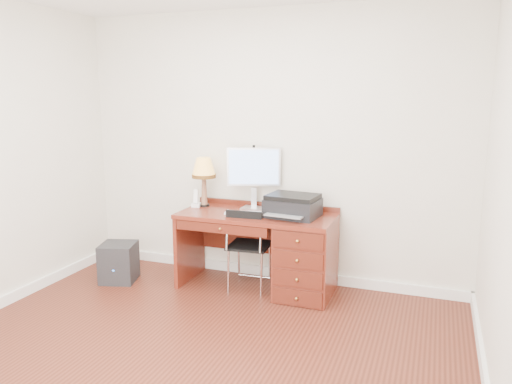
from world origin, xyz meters
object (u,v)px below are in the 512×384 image
at_px(monitor, 255,170).
at_px(phone, 196,202).
at_px(printer, 293,206).
at_px(equipment_box, 119,262).
at_px(desk, 289,251).
at_px(leg_lamp, 204,171).
at_px(chair, 247,241).

bearing_deg(monitor, phone, 174.67).
height_order(monitor, printer, monitor).
distance_m(printer, equipment_box, 1.89).
relative_size(desk, phone, 8.31).
relative_size(printer, equipment_box, 1.30).
height_order(desk, phone, phone).
bearing_deg(equipment_box, desk, -6.12).
distance_m(monitor, printer, 0.57).
bearing_deg(leg_lamp, equipment_box, -150.33).
xyz_separation_m(desk, equipment_box, (-1.71, -0.31, -0.22)).
bearing_deg(printer, monitor, 162.23).
xyz_separation_m(desk, chair, (-0.39, -0.10, 0.08)).
bearing_deg(monitor, desk, -45.23).
bearing_deg(phone, leg_lamp, 26.59).
distance_m(desk, monitor, 0.86).
relative_size(monitor, printer, 1.20).
bearing_deg(printer, desk, -160.08).
xyz_separation_m(monitor, printer, (0.45, -0.20, -0.28)).
distance_m(monitor, phone, 0.69).
distance_m(printer, phone, 1.04).
bearing_deg(phone, printer, -16.02).
bearing_deg(chair, phone, 160.95).
relative_size(monitor, equipment_box, 1.56).
distance_m(leg_lamp, chair, 0.86).
bearing_deg(printer, phone, -177.23).
height_order(desk, equipment_box, desk).
xyz_separation_m(printer, leg_lamp, (-0.97, 0.12, 0.26)).
bearing_deg(equipment_box, monitor, 5.59).
xyz_separation_m(phone, equipment_box, (-0.70, -0.38, -0.61)).
bearing_deg(monitor, chair, -102.21).
distance_m(printer, leg_lamp, 1.02).
bearing_deg(desk, equipment_box, -169.59).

